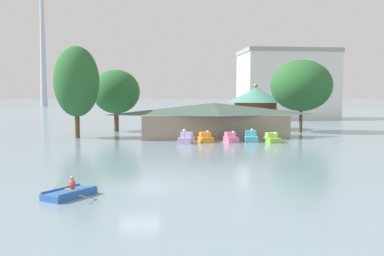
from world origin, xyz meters
name	(u,v)px	position (x,y,z in m)	size (l,w,h in m)	color
ground_plane	(139,187)	(0.00, 0.00, 0.00)	(2000.00, 2000.00, 0.00)	gray
rowboat_with_rower	(70,193)	(-3.91, -2.50, 0.22)	(3.98, 3.69, 1.47)	#2D60AD
pedal_boat_lavender	(186,139)	(5.53, 25.47, 0.55)	(2.31, 2.82, 1.83)	#B299D8
pedal_boat_orange	(206,138)	(8.08, 26.64, 0.50)	(1.74, 2.65, 1.55)	orange
pedal_boat_pink	(231,138)	(11.23, 26.39, 0.50)	(1.58, 2.85, 1.50)	pink
pedal_boat_cyan	(251,137)	(13.81, 26.37, 0.55)	(1.89, 2.77, 1.74)	#4CB7CC
pedal_boat_lime	(272,138)	(16.33, 25.57, 0.46)	(1.72, 2.75, 1.39)	#8CCC3F
boathouse	(213,119)	(10.01, 32.42, 2.53)	(21.35, 7.77, 4.82)	gray
green_roof_pavilion	(256,106)	(19.82, 47.19, 4.12)	(9.66, 9.66, 7.94)	brown
shoreline_tree_tall_left	(77,82)	(-8.65, 34.11, 7.73)	(6.16, 6.16, 12.56)	brown
shoreline_tree_mid	(116,92)	(-3.96, 44.97, 6.45)	(7.70, 7.70, 10.02)	brown
shoreline_tree_right	(301,86)	(25.40, 40.18, 7.42)	(9.71, 9.71, 11.50)	brown
background_building_block	(287,85)	(36.77, 81.11, 8.70)	(23.22, 15.14, 17.35)	silver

